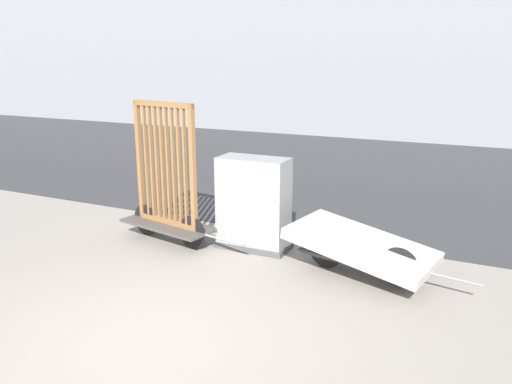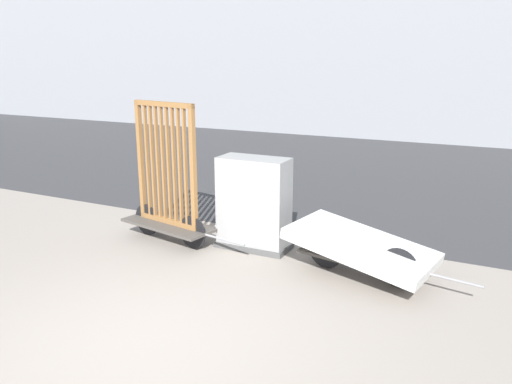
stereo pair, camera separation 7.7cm
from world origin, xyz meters
The scene contains 5 objects.
ground_plane centered at (0.00, 0.00, 0.00)m, with size 60.00×60.00×0.00m, color gray.
road_strip centered at (0.00, 8.58, 0.00)m, with size 56.00×10.19×0.01m.
bike_cart_with_bedframe centered at (-1.46, 2.44, 0.72)m, with size 2.23×0.88×2.09m.
bike_cart_with_mattress centered at (1.47, 2.44, 0.39)m, with size 2.40×1.32×0.62m.
utility_cabinet centered at (-0.20, 2.78, 0.63)m, with size 1.07×0.53×1.34m.
Camera 1 is at (2.77, -3.42, 2.67)m, focal length 35.00 mm.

